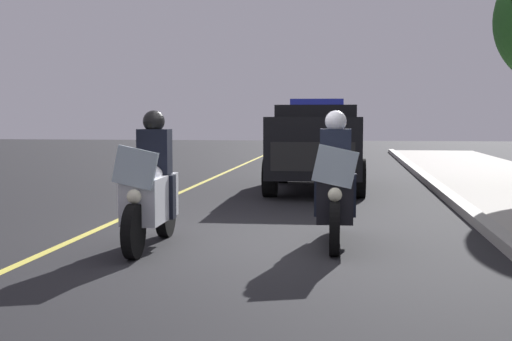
# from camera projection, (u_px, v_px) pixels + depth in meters

# --- Properties ---
(ground_plane) EXTENTS (80.00, 80.00, 0.00)m
(ground_plane) POSITION_uv_depth(u_px,v_px,m) (251.00, 242.00, 9.04)
(ground_plane) COLOR black
(curb_strip) EXTENTS (48.00, 0.24, 0.15)m
(curb_strip) POSITION_uv_depth(u_px,v_px,m) (507.00, 242.00, 8.60)
(curb_strip) COLOR #9E9B93
(curb_strip) RESTS_ON ground
(lane_stripe_center) EXTENTS (48.00, 0.12, 0.01)m
(lane_stripe_center) POSITION_uv_depth(u_px,v_px,m) (79.00, 237.00, 9.35)
(lane_stripe_center) COLOR #E0D14C
(lane_stripe_center) RESTS_ON ground
(police_motorcycle_lead_left) EXTENTS (2.14, 0.57, 1.72)m
(police_motorcycle_lead_left) POSITION_uv_depth(u_px,v_px,m) (151.00, 192.00, 8.65)
(police_motorcycle_lead_left) COLOR black
(police_motorcycle_lead_left) RESTS_ON ground
(police_motorcycle_lead_right) EXTENTS (2.14, 0.57, 1.72)m
(police_motorcycle_lead_right) POSITION_uv_depth(u_px,v_px,m) (335.00, 190.00, 8.84)
(police_motorcycle_lead_right) COLOR black
(police_motorcycle_lead_right) RESTS_ON ground
(police_suv) EXTENTS (4.94, 2.14, 2.05)m
(police_suv) POSITION_uv_depth(u_px,v_px,m) (316.00, 142.00, 15.57)
(police_suv) COLOR black
(police_suv) RESTS_ON ground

